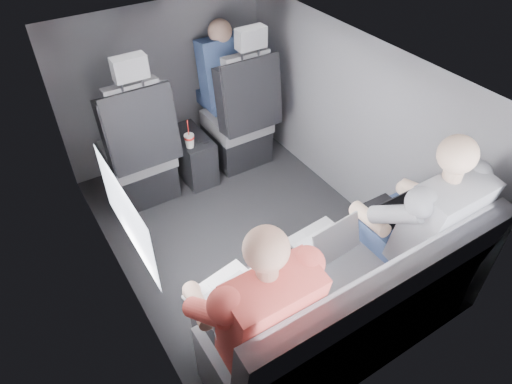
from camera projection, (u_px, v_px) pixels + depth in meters
floor at (248, 236)px, 3.40m from camera, size 2.60×2.60×0.00m
ceiling at (245, 66)px, 2.52m from camera, size 2.60×2.60×0.00m
panel_left at (111, 214)px, 2.59m from camera, size 0.02×2.60×1.35m
panel_right at (351, 124)px, 3.33m from camera, size 0.02×2.60×1.35m
panel_front at (165, 84)px, 3.80m from camera, size 1.80×0.02×1.35m
panel_back at (392, 305)px, 2.12m from camera, size 1.80×0.02×1.35m
side_window at (126, 215)px, 2.26m from camera, size 0.02×0.75×0.42m
seatbelt at (251, 87)px, 3.49m from camera, size 0.35×0.11×0.59m
front_seat_left at (140, 156)px, 3.49m from camera, size 0.52×0.58×1.26m
front_seat_right at (240, 122)px, 3.86m from camera, size 0.52×0.58×1.26m
center_console at (193, 156)px, 3.83m from camera, size 0.24×0.48×0.41m
rear_bench at (347, 314)px, 2.51m from camera, size 1.60×0.57×0.92m
soda_cup at (189, 140)px, 3.54m from camera, size 0.08×0.08×0.24m
laptop_white at (231, 295)px, 2.21m from camera, size 0.40×0.39×0.27m
laptop_silver at (325, 240)px, 2.50m from camera, size 0.33×0.30×0.23m
laptop_black at (386, 211)px, 2.68m from camera, size 0.30×0.26×0.21m
passenger_rear_left at (253, 312)px, 2.13m from camera, size 0.53×0.64×1.26m
passenger_rear_right at (415, 224)px, 2.56m from camera, size 0.55×0.66×1.29m
passenger_front_right at (222, 73)px, 3.80m from camera, size 0.39×0.39×0.76m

